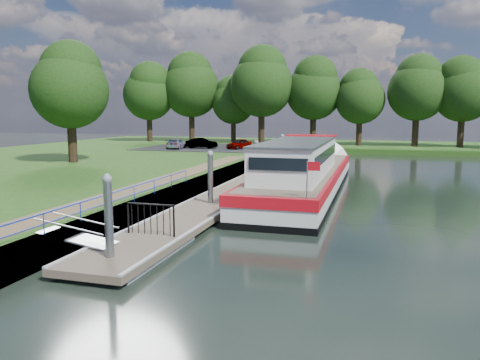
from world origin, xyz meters
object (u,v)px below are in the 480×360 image
(car_b, at_px, (201,143))
(car_c, at_px, (176,144))
(barge, at_px, (306,174))
(car_a, at_px, (239,144))
(pontoon, at_px, (237,192))

(car_b, bearing_deg, car_c, 107.92)
(barge, relative_size, car_a, 6.52)
(pontoon, relative_size, car_b, 8.61)
(barge, height_order, car_a, barge)
(pontoon, bearing_deg, car_a, 106.04)
(car_c, bearing_deg, barge, 124.73)
(pontoon, xyz_separation_m, barge, (3.60, 2.55, 0.90))
(car_a, xyz_separation_m, car_b, (-4.20, -0.55, 0.02))
(car_a, bearing_deg, barge, -40.74)
(pontoon, xyz_separation_m, car_b, (-11.01, 23.13, 1.23))
(pontoon, distance_m, barge, 4.50)
(pontoon, bearing_deg, barge, 35.30)
(car_b, xyz_separation_m, car_c, (-2.54, -1.12, -0.03))
(barge, height_order, car_b, barge)
(car_c, bearing_deg, car_a, -172.81)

